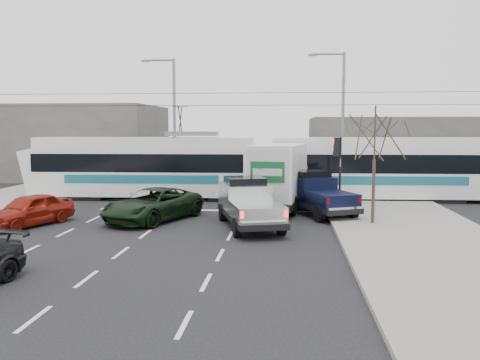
# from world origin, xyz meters

# --- Properties ---
(ground) EXTENTS (120.00, 120.00, 0.00)m
(ground) POSITION_xyz_m (0.00, 0.00, 0.00)
(ground) COLOR black
(ground) RESTS_ON ground
(sidewalk_right) EXTENTS (6.00, 60.00, 0.15)m
(sidewalk_right) POSITION_xyz_m (9.00, 0.00, 0.07)
(sidewalk_right) COLOR gray
(sidewalk_right) RESTS_ON ground
(rails) EXTENTS (60.00, 1.60, 0.03)m
(rails) POSITION_xyz_m (0.00, 10.00, 0.01)
(rails) COLOR #33302D
(rails) RESTS_ON ground
(building_left) EXTENTS (14.00, 10.00, 6.00)m
(building_left) POSITION_xyz_m (-14.00, 22.00, 3.00)
(building_left) COLOR slate
(building_left) RESTS_ON ground
(building_right) EXTENTS (12.00, 10.00, 5.00)m
(building_right) POSITION_xyz_m (12.00, 24.00, 2.50)
(building_right) COLOR slate
(building_right) RESTS_ON ground
(bare_tree) EXTENTS (2.40, 2.40, 5.00)m
(bare_tree) POSITION_xyz_m (7.60, 2.50, 3.79)
(bare_tree) COLOR #47382B
(bare_tree) RESTS_ON ground
(traffic_signal) EXTENTS (0.44, 0.44, 3.60)m
(traffic_signal) POSITION_xyz_m (6.47, 6.50, 2.74)
(traffic_signal) COLOR black
(traffic_signal) RESTS_ON ground
(street_lamp_near) EXTENTS (2.38, 0.25, 9.00)m
(street_lamp_near) POSITION_xyz_m (7.31, 14.00, 5.11)
(street_lamp_near) COLOR slate
(street_lamp_near) RESTS_ON ground
(street_lamp_far) EXTENTS (2.38, 0.25, 9.00)m
(street_lamp_far) POSITION_xyz_m (-4.19, 16.00, 5.11)
(street_lamp_far) COLOR slate
(street_lamp_far) RESTS_ON ground
(catenary) EXTENTS (60.00, 0.20, 7.00)m
(catenary) POSITION_xyz_m (0.00, 10.00, 3.88)
(catenary) COLOR black
(catenary) RESTS_ON ground
(tram) EXTENTS (26.65, 3.63, 5.42)m
(tram) POSITION_xyz_m (2.45, 10.16, 1.92)
(tram) COLOR white
(tram) RESTS_ON ground
(silver_pickup) EXTENTS (3.40, 5.94, 2.04)m
(silver_pickup) POSITION_xyz_m (2.25, 2.09, 1.02)
(silver_pickup) COLOR black
(silver_pickup) RESTS_ON ground
(box_truck) EXTENTS (3.51, 7.06, 3.37)m
(box_truck) POSITION_xyz_m (3.54, 6.76, 1.67)
(box_truck) COLOR black
(box_truck) RESTS_ON ground
(navy_pickup) EXTENTS (3.66, 5.27, 2.09)m
(navy_pickup) POSITION_xyz_m (5.37, 5.31, 1.03)
(navy_pickup) COLOR black
(navy_pickup) RESTS_ON ground
(green_car) EXTENTS (4.30, 5.82, 1.47)m
(green_car) POSITION_xyz_m (-2.15, 2.94, 0.74)
(green_car) COLOR black
(green_car) RESTS_ON ground
(red_car) EXTENTS (3.03, 4.38, 1.38)m
(red_car) POSITION_xyz_m (-7.16, 1.27, 0.69)
(red_car) COLOR maroon
(red_car) RESTS_ON ground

